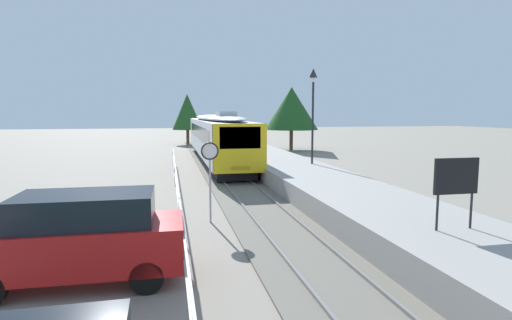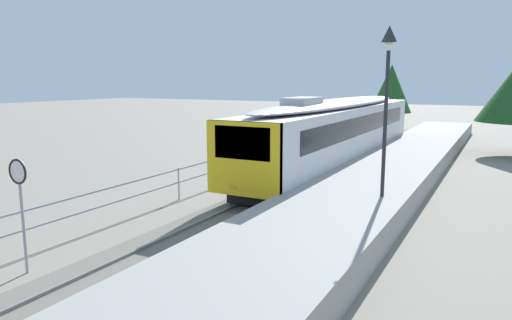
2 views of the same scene
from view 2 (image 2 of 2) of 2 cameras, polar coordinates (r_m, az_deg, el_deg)
name	(u,v)px [view 2 (image 2 of 2)]	position (r m, az deg, el deg)	size (l,w,h in m)	color
ground_plane	(200,195)	(19.28, -6.80, -4.23)	(160.00, 160.00, 0.00)	gray
track_rails	(266,203)	(17.78, 1.21, -5.24)	(3.20, 60.00, 0.14)	#6B665B
commuter_train	(339,127)	(25.22, 10.01, 3.92)	(2.82, 20.90, 3.74)	silver
station_platform	(350,203)	(16.52, 11.38, -5.10)	(3.90, 60.00, 0.90)	#999691
platform_lamp_mid_platform	(387,79)	(15.33, 15.63, 9.39)	(0.34, 0.34, 5.35)	#232328
speed_limit_sign	(19,187)	(12.33, -26.77, -2.98)	(0.61, 0.10, 2.81)	#9EA0A5
tree_behind_station_far	(391,89)	(43.45, 16.06, 8.31)	(3.60, 3.60, 5.99)	brown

